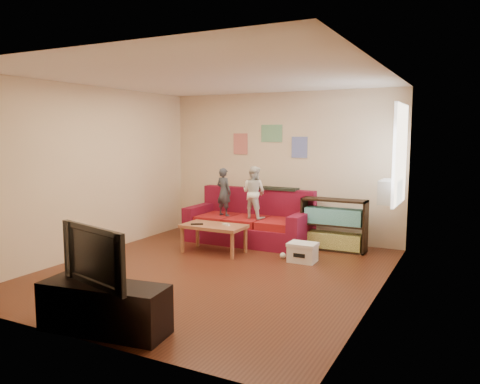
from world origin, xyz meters
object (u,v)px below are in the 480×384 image
at_px(sofa, 250,224).
at_px(tv_stand, 104,308).
at_px(television, 102,254).
at_px(child_b, 254,192).
at_px(bookshelf, 334,227).
at_px(coffee_table, 214,229).
at_px(child_a, 224,192).
at_px(file_box, 303,252).

height_order(sofa, tv_stand, sofa).
xyz_separation_m(sofa, television, (0.42, -4.18, 0.45)).
relative_size(child_b, television, 0.90).
xyz_separation_m(sofa, child_b, (0.15, -0.18, 0.60)).
xyz_separation_m(sofa, bookshelf, (1.52, 0.07, 0.06)).
bearing_deg(coffee_table, child_a, 108.11).
bearing_deg(child_b, bookshelf, -160.48).
distance_m(sofa, child_a, 0.75).
bearing_deg(child_b, tv_stand, 103.34).
bearing_deg(coffee_table, bookshelf, 32.23).
bearing_deg(television, file_box, 89.90).
relative_size(bookshelf, tv_stand, 0.83).
height_order(child_b, television, child_b).
height_order(bookshelf, tv_stand, bookshelf).
height_order(file_box, tv_stand, tv_stand).
relative_size(child_a, coffee_table, 0.84).
height_order(child_a, bookshelf, child_a).
xyz_separation_m(child_a, file_box, (1.76, -0.70, -0.75)).
bearing_deg(coffee_table, child_b, 68.30).
distance_m(child_b, tv_stand, 4.07).
distance_m(bookshelf, television, 4.40).
distance_m(bookshelf, tv_stand, 4.39).
relative_size(sofa, child_b, 2.41).
distance_m(child_b, coffee_table, 1.03).
distance_m(child_b, bookshelf, 1.49).
bearing_deg(bookshelf, sofa, -177.41).
distance_m(file_box, tv_stand, 3.42).
relative_size(child_a, tv_stand, 0.67).
bearing_deg(file_box, child_b, 148.90).
distance_m(sofa, coffee_table, 1.02).
bearing_deg(file_box, sofa, 146.20).
distance_m(sofa, bookshelf, 1.52).
xyz_separation_m(sofa, tv_stand, (0.42, -4.18, -0.08)).
distance_m(coffee_table, file_box, 1.52).
bearing_deg(file_box, bookshelf, 77.46).
height_order(sofa, child_a, child_a).
relative_size(child_a, television, 0.85).
distance_m(child_a, child_b, 0.60).
relative_size(child_b, coffee_table, 0.89).
height_order(coffee_table, file_box, coffee_table).
bearing_deg(tv_stand, television, 0.00).
xyz_separation_m(child_b, bookshelf, (1.37, 0.24, -0.54)).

